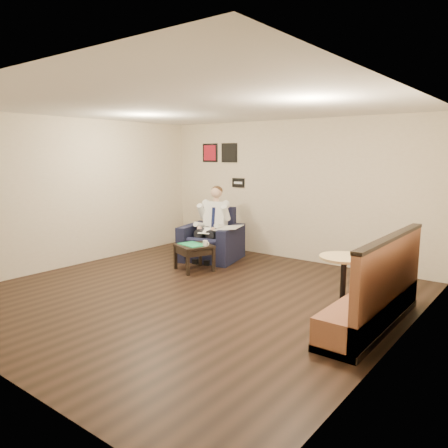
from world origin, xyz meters
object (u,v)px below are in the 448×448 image
Objects in this scene: coffee_mug at (205,243)px; cafe_table at (343,286)px; seated_man at (208,226)px; banquette at (372,281)px; armchair at (211,234)px; side_table at (194,258)px; smartphone at (204,244)px; green_folder at (192,244)px.

cafe_table is at bearing -10.72° from coffee_mug.
coffee_mug is at bearing 169.28° from cafe_table.
seated_man is 0.63× the size of banquette.
banquette is at bearing -36.31° from armchair.
side_table is 0.37m from coffee_mug.
seated_man reaches higher than armchair.
side_table is at bearing -86.20° from armchair.
armchair is 1.33× the size of cafe_table.
smartphone is 0.07× the size of banquette.
smartphone is at bearing 167.01° from banquette.
smartphone is at bearing -72.62° from seated_man.
banquette is 2.81× the size of cafe_table.
green_folder is at bearing -167.92° from side_table.
cafe_table reaches higher than side_table.
green_folder is 3.21× the size of smartphone.
seated_man is 0.78m from green_folder.
seated_man is 3.54m from cafe_table.
banquette is at bearing -10.40° from side_table.
banquette is (3.26, -0.69, 0.05)m from coffee_mug.
green_folder reaches higher than side_table.
banquette reaches higher than side_table.
green_folder is at bearing -103.96° from smartphone.
coffee_mug reaches higher than side_table.
banquette is at bearing -10.16° from green_folder.
coffee_mug is (0.23, 0.05, 0.29)m from side_table.
side_table is 0.25m from green_folder.
armchair is 0.93m from side_table.
side_table is at bearing -97.35° from smartphone.
armchair reaches higher than cafe_table.
coffee_mug is 0.04× the size of banquette.
coffee_mug reaches higher than green_folder.
coffee_mug is (0.48, -0.67, -0.18)m from seated_man.
coffee_mug is at bearing 12.08° from green_folder.
side_table is 0.26× the size of banquette.
green_folder is at bearing 171.18° from cafe_table.
seated_man reaches higher than side_table.
seated_man reaches higher than coffee_mug.
green_folder is at bearing 169.84° from banquette.
cafe_table is at bearing -9.07° from side_table.
armchair is 0.47× the size of banquette.
banquette is at bearing 18.62° from smartphone.
armchair is 7.17× the size of smartphone.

